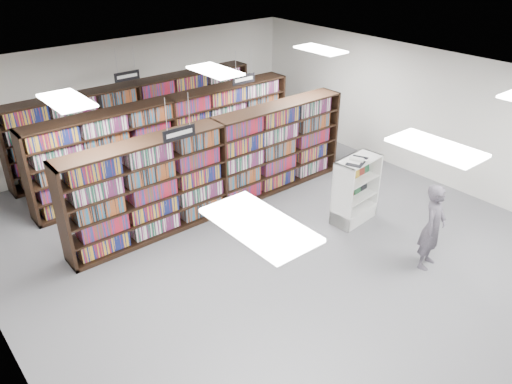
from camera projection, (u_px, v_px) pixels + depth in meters
floor at (278, 247)px, 10.05m from camera, size 12.00×12.00×0.00m
ceiling at (282, 92)px, 8.53m from camera, size 10.00×12.00×0.10m
wall_back at (131, 99)px, 13.38m from camera, size 10.00×0.10×3.20m
wall_right at (434, 117)px, 12.08m from camera, size 0.10×12.00×3.20m
bookshelf_row_near at (219, 167)px, 10.91m from camera, size 7.00×0.60×2.10m
bookshelf_row_mid at (171, 140)px, 12.27m from camera, size 7.00×0.60×2.10m
bookshelf_row_far at (139, 121)px, 13.43m from camera, size 7.00×0.60×2.10m
aisle_sign_left at (179, 132)px, 8.69m from camera, size 0.65×0.02×0.80m
aisle_sign_right at (244, 78)px, 11.73m from camera, size 0.65×0.02×0.80m
aisle_sign_center at (127, 75)px, 11.97m from camera, size 0.65×0.02×0.80m
troffer_front_left at (259, 225)px, 4.83m from camera, size 0.60×1.20×0.04m
troffer_front_center at (436, 147)px, 6.51m from camera, size 0.60×1.20×0.04m
troffer_back_left at (66, 100)px, 8.24m from camera, size 0.60×1.20×0.04m
troffer_back_center at (215, 71)px, 9.91m from camera, size 0.60×1.20×0.04m
troffer_back_right at (321, 50)px, 11.59m from camera, size 0.60×1.20×0.04m
endcap_display at (353, 199)px, 10.77m from camera, size 1.09×0.62×1.46m
open_book at (357, 160)px, 10.15m from camera, size 0.64×0.52×0.13m
shopper at (433, 227)px, 9.12m from camera, size 0.70×0.54×1.69m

